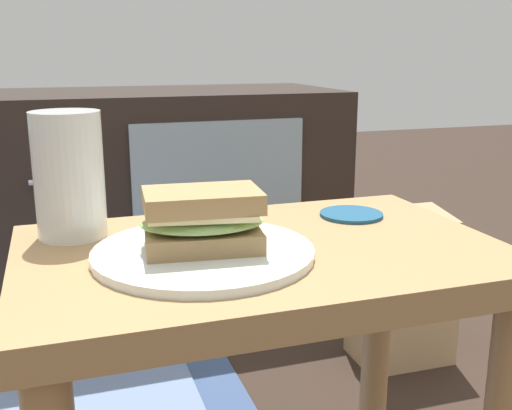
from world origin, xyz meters
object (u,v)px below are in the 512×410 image
sandwich_front (203,220)px  paper_bag (402,289)px  coaster (351,214)px  tv_cabinet (156,200)px  beer_glass (69,178)px  plate (203,253)px

sandwich_front → paper_bag: sandwich_front is taller
sandwich_front → coaster: 0.26m
tv_cabinet → coaster: (0.14, -0.86, 0.17)m
coaster → paper_bag: bearing=48.5°
beer_glass → plate: bearing=-43.6°
tv_cabinet → beer_glass: bearing=-105.5°
tv_cabinet → plate: size_ratio=3.91×
plate → coaster: size_ratio=2.84×
paper_bag → plate: bearing=-139.9°
tv_cabinet → sandwich_front: (-0.10, -0.96, 0.21)m
paper_bag → sandwich_front: bearing=-139.9°
tv_cabinet → paper_bag: size_ratio=2.79×
beer_glass → paper_bag: (0.70, 0.35, -0.37)m
sandwich_front → tv_cabinet: bearing=84.2°
plate → beer_glass: (-0.13, 0.13, 0.07)m
coaster → paper_bag: 0.58m
beer_glass → coaster: (0.37, -0.03, -0.07)m
sandwich_front → beer_glass: size_ratio=0.95×
tv_cabinet → coaster: bearing=-81.1°
beer_glass → paper_bag: size_ratio=0.44×
paper_bag → coaster: bearing=-131.5°
beer_glass → paper_bag: beer_glass is taller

